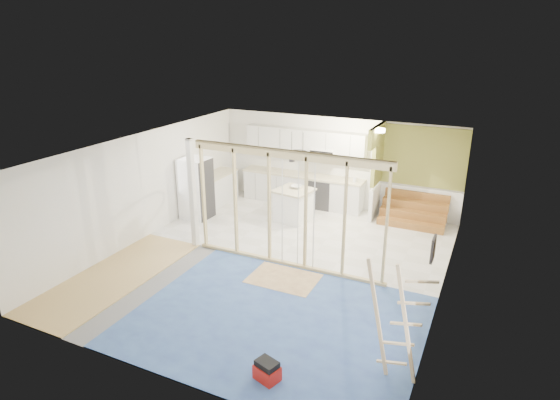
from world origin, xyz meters
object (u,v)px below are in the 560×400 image
at_px(island, 294,205).
at_px(toolbox, 267,371).
at_px(fridge, 196,189).
at_px(ladder, 395,322).

xyz_separation_m(island, toolbox, (2.16, -5.83, -0.28)).
xyz_separation_m(fridge, toolbox, (4.62, -4.89, -0.68)).
distance_m(island, toolbox, 6.22).
distance_m(fridge, ladder, 7.42).
bearing_deg(toolbox, fridge, 151.25).
height_order(island, ladder, ladder).
relative_size(island, toolbox, 2.50).
xyz_separation_m(island, ladder, (3.77, -4.98, 0.50)).
height_order(island, toolbox, island).
relative_size(toolbox, ladder, 0.23).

